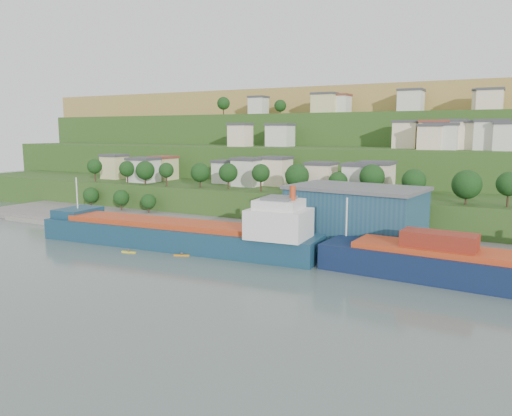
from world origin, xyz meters
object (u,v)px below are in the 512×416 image
Objects in this scene: cargo_ship_near at (182,236)px; caravan at (87,214)px; warehouse at (355,213)px; kayak_orange at (182,255)px.

cargo_ship_near reaches higher than caravan.
warehouse is 42.36m from kayak_orange.
warehouse is at bearing 19.56° from kayak_orange.
cargo_ship_near is 48.94m from caravan.
warehouse reaches higher than kayak_orange.
cargo_ship_near reaches higher than warehouse.
caravan is at bearing 137.62° from kayak_orange.
cargo_ship_near is 7.82m from kayak_orange.
cargo_ship_near is 20.52× the size of kayak_orange.
warehouse is (36.01, 20.78, 5.46)m from cargo_ship_near.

